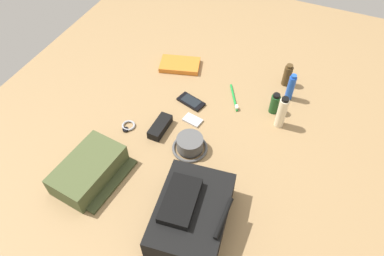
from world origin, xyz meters
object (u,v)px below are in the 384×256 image
Objects in this scene: bucket_hat at (190,145)px; shampoo_bottle at (275,103)px; backpack at (191,214)px; lotion_bottle at (282,112)px; deodorant_spray at (291,87)px; toothbrush at (234,99)px; cologne_bottle at (287,75)px; cell_phone at (191,102)px; wristwatch at (128,126)px; paperback_novel at (180,65)px; toiletry_pouch at (89,170)px; sunglasses_case at (160,127)px; media_player at (193,120)px.

shampoo_bottle is at bearing 143.37° from bucket_hat.
lotion_bottle is at bearing 163.86° from backpack.
lotion_bottle reaches higher than deodorant_spray.
shampoo_bottle is at bearing 90.18° from toothbrush.
cologne_bottle is 0.84× the size of cell_phone.
bucket_hat reaches higher than cell_phone.
cell_phone is at bearing -85.90° from lotion_bottle.
bucket_hat is 0.31m from wristwatch.
backpack reaches higher than paperback_novel.
bucket_hat reaches higher than toothbrush.
deodorant_spray reaches higher than paperback_novel.
backpack is 1.22× the size of toiletry_pouch.
cologne_bottle is at bearing -158.90° from deodorant_spray.
wristwatch is (0.36, -0.57, -0.05)m from shampoo_bottle.
bucket_hat reaches higher than sunglasses_case.
cell_phone is (0.10, -0.38, -0.04)m from shampoo_bottle.
media_player is at bearing -32.08° from toothbrush.
paperback_novel is (-0.79, -0.41, -0.05)m from backpack.
media_player is 0.24m from toothbrush.
shampoo_bottle reaches higher than sunglasses_case.
toothbrush is at bearing 143.87° from sunglasses_case.
lotion_bottle reaches higher than paperback_novel.
backpack is 0.62m from lotion_bottle.
bucket_hat reaches higher than media_player.
backpack is 5.28× the size of wristwatch.
shampoo_bottle is 0.47× the size of paperback_novel.
toiletry_pouch is at bearing -19.98° from cell_phone.
cell_phone is at bearing -61.00° from toothbrush.
lotion_bottle reaches higher than cell_phone.
backpack is 1.62× the size of paperback_novel.
toothbrush is (-0.07, -0.24, -0.07)m from lotion_bottle.
toiletry_pouch is 1.83× the size of lotion_bottle.
media_player is at bearing 33.42° from paperback_novel.
wristwatch is (0.29, -0.62, -0.07)m from lotion_bottle.
shampoo_bottle is at bearing 138.44° from toiletry_pouch.
bucket_hat is 0.63m from cologne_bottle.
cologne_bottle is 0.86× the size of sunglasses_case.
paperback_novel is at bearing -102.48° from shampoo_bottle.
toiletry_pouch is at bearing -0.07° from wristwatch.
wristwatch is (-0.31, -0.45, -0.06)m from backpack.
cologne_bottle is 1.69× the size of wristwatch.
deodorant_spray is at bearing 159.29° from shampoo_bottle.
paperback_novel is 0.45m from sunglasses_case.
paperback_novel is at bearing -90.32° from deodorant_spray.
shampoo_bottle reaches higher than cell_phone.
cologne_bottle is (-0.88, 0.13, -0.01)m from backpack.
cologne_bottle is at bearing 154.26° from bucket_hat.
sunglasses_case is at bearing -53.99° from shampoo_bottle.
wristwatch is at bearing -57.99° from shampoo_bottle.
paperback_novel is (0.09, -0.55, -0.05)m from cologne_bottle.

